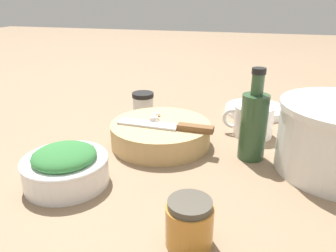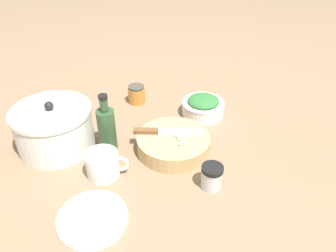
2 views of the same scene
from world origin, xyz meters
The scene contains 10 objects.
ground_plane centered at (0.00, 0.00, 0.00)m, with size 5.00×5.00×0.00m, color #7F664C.
cutting_board centered at (0.00, -0.04, 0.03)m, with size 0.23×0.23×0.05m.
chef_knife centered at (0.02, -0.01, 0.06)m, with size 0.04×0.22×0.01m.
garlic_cloves centered at (-0.01, -0.05, 0.06)m, with size 0.06×0.03×0.02m.
herb_bowl centered at (0.21, -0.15, 0.04)m, with size 0.16×0.16×0.07m.
spice_jar centered at (-0.16, -0.14, 0.04)m, with size 0.06×0.06×0.07m.
coffee_mug centered at (-0.11, 0.17, 0.04)m, with size 0.09×0.12×0.08m.
plate_stack centered at (-0.28, 0.17, 0.01)m, with size 0.18×0.18×0.02m.
honey_jar centered at (0.31, 0.10, 0.03)m, with size 0.07×0.07×0.07m.
oil_bottle centered at (0.02, 0.17, 0.08)m, with size 0.06×0.06×0.19m.
Camera 1 is at (0.67, 0.16, 0.33)m, focal length 35.00 mm.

